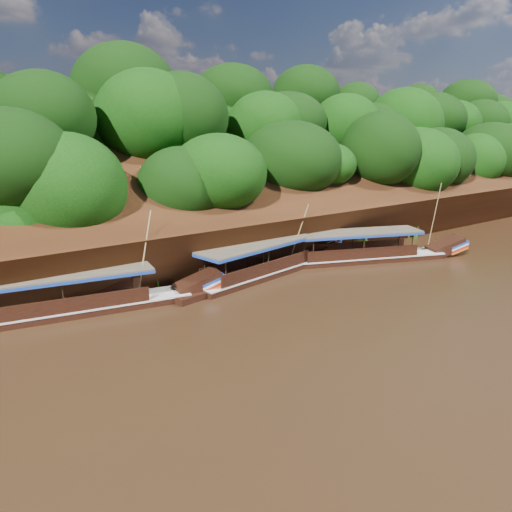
# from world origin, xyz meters

# --- Properties ---
(ground) EXTENTS (160.00, 160.00, 0.00)m
(ground) POSITION_xyz_m (0.00, 0.00, 0.00)
(ground) COLOR black
(ground) RESTS_ON ground
(riverbank) EXTENTS (120.00, 30.06, 19.40)m
(riverbank) POSITION_xyz_m (-0.01, 22.73, 1.89)
(riverbank) COLOR black
(riverbank) RESTS_ON ground
(boat_0) EXTENTS (14.06, 6.95, 6.38)m
(boat_0) POSITION_xyz_m (10.35, 6.58, 0.53)
(boat_0) COLOR black
(boat_0) RESTS_ON ground
(boat_1) EXTENTS (13.99, 4.51, 5.17)m
(boat_1) POSITION_xyz_m (1.83, 8.51, 0.54)
(boat_1) COLOR black
(boat_1) RESTS_ON ground
(boat_2) EXTENTS (14.90, 4.36, 5.84)m
(boat_2) POSITION_xyz_m (-10.68, 8.65, 0.53)
(boat_2) COLOR black
(boat_2) RESTS_ON ground
(reeds) EXTENTS (47.32, 2.49, 1.95)m
(reeds) POSITION_xyz_m (-3.04, 9.60, 0.84)
(reeds) COLOR #295F17
(reeds) RESTS_ON ground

